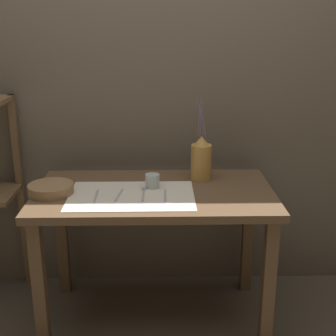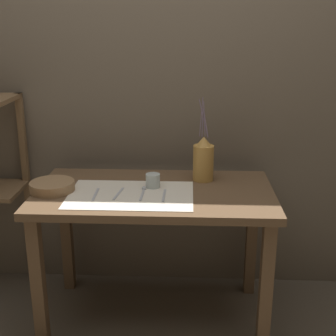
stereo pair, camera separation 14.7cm
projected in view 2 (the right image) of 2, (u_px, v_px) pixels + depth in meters
name	position (u px, v px, depth m)	size (l,w,h in m)	color
ground_plane	(155.00, 316.00, 2.63)	(12.00, 12.00, 0.00)	brown
stone_wall_back	(159.00, 91.00, 2.69)	(7.00, 0.06, 2.40)	brown
wooden_table	(154.00, 210.00, 2.44)	(1.22, 0.68, 0.76)	brown
linen_cloth	(131.00, 195.00, 2.34)	(0.62, 0.41, 0.00)	beige
pitcher_with_flowers	(203.00, 160.00, 2.52)	(0.11, 0.11, 0.46)	#B7843D
wooden_bowl	(52.00, 186.00, 2.38)	(0.23, 0.23, 0.05)	#8E6B47
glass_tumbler_near	(153.00, 181.00, 2.43)	(0.07, 0.07, 0.07)	#B7C1BC
fork_outer	(96.00, 194.00, 2.33)	(0.02, 0.17, 0.00)	#A8A8AD
fork_inner	(118.00, 194.00, 2.34)	(0.04, 0.17, 0.00)	#A8A8AD
spoon_inner	(143.00, 190.00, 2.38)	(0.02, 0.18, 0.02)	#A8A8AD
knife_center	(164.00, 195.00, 2.32)	(0.01, 0.17, 0.00)	#A8A8AD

